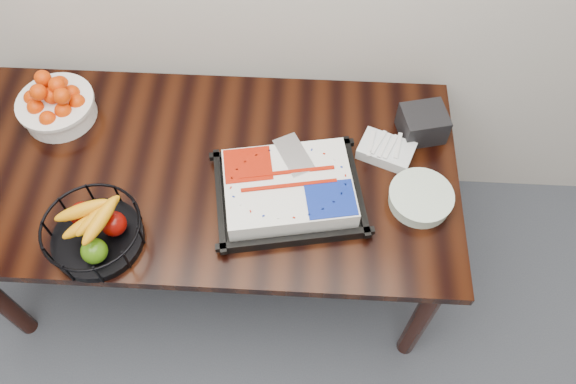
{
  "coord_description": "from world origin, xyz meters",
  "views": [
    {
      "loc": [
        0.36,
        0.88,
        2.4
      ],
      "look_at": [
        0.3,
        1.87,
        0.83
      ],
      "focal_mm": 35.0,
      "sensor_mm": 36.0,
      "label": 1
    }
  ],
  "objects_px": {
    "napkin_box": "(423,124)",
    "cake_tray": "(289,190)",
    "plate_stack": "(420,198)",
    "fruit_basket": "(93,231)",
    "tangerine_bowl": "(55,102)",
    "table": "(208,182)"
  },
  "relations": [
    {
      "from": "cake_tray",
      "to": "napkin_box",
      "type": "height_order",
      "value": "napkin_box"
    },
    {
      "from": "fruit_basket",
      "to": "napkin_box",
      "type": "distance_m",
      "value": 1.2
    },
    {
      "from": "table",
      "to": "napkin_box",
      "type": "xyz_separation_m",
      "value": [
        0.78,
        0.2,
        0.14
      ]
    },
    {
      "from": "tangerine_bowl",
      "to": "fruit_basket",
      "type": "bearing_deg",
      "value": -62.93
    },
    {
      "from": "tangerine_bowl",
      "to": "table",
      "type": "bearing_deg",
      "value": -20.2
    },
    {
      "from": "table",
      "to": "plate_stack",
      "type": "distance_m",
      "value": 0.77
    },
    {
      "from": "tangerine_bowl",
      "to": "plate_stack",
      "type": "xyz_separation_m",
      "value": [
        1.33,
        -0.31,
        -0.05
      ]
    },
    {
      "from": "napkin_box",
      "to": "cake_tray",
      "type": "bearing_deg",
      "value": -147.27
    },
    {
      "from": "table",
      "to": "tangerine_bowl",
      "type": "height_order",
      "value": "tangerine_bowl"
    },
    {
      "from": "tangerine_bowl",
      "to": "napkin_box",
      "type": "xyz_separation_m",
      "value": [
        1.35,
        -0.01,
        -0.02
      ]
    },
    {
      "from": "tangerine_bowl",
      "to": "napkin_box",
      "type": "distance_m",
      "value": 1.35
    },
    {
      "from": "cake_tray",
      "to": "napkin_box",
      "type": "relative_size",
      "value": 3.5
    },
    {
      "from": "cake_tray",
      "to": "fruit_basket",
      "type": "relative_size",
      "value": 1.73
    },
    {
      "from": "table",
      "to": "fruit_basket",
      "type": "bearing_deg",
      "value": -135.2
    },
    {
      "from": "tangerine_bowl",
      "to": "fruit_basket",
      "type": "height_order",
      "value": "tangerine_bowl"
    },
    {
      "from": "plate_stack",
      "to": "fruit_basket",
      "type": "bearing_deg",
      "value": -169.03
    },
    {
      "from": "cake_tray",
      "to": "plate_stack",
      "type": "height_order",
      "value": "cake_tray"
    },
    {
      "from": "tangerine_bowl",
      "to": "napkin_box",
      "type": "height_order",
      "value": "tangerine_bowl"
    },
    {
      "from": "cake_tray",
      "to": "fruit_basket",
      "type": "xyz_separation_m",
      "value": [
        -0.61,
        -0.2,
        0.02
      ]
    },
    {
      "from": "tangerine_bowl",
      "to": "plate_stack",
      "type": "distance_m",
      "value": 1.36
    },
    {
      "from": "table",
      "to": "tangerine_bowl",
      "type": "relative_size",
      "value": 6.34
    },
    {
      "from": "table",
      "to": "napkin_box",
      "type": "distance_m",
      "value": 0.81
    }
  ]
}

